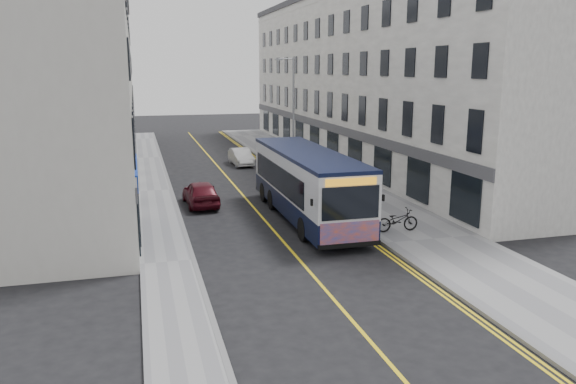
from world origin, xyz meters
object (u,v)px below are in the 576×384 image
city_bus (307,182)px  car_white (241,157)px  pedestrian_far (299,156)px  bicycle (397,220)px  pedestrian_near (341,165)px  streetlamp (292,113)px  car_maroon (201,193)px

city_bus → car_white: 16.58m
pedestrian_far → car_white: 4.94m
city_bus → bicycle: bearing=-48.1°
pedestrian_near → pedestrian_far: pedestrian_far is taller
city_bus → pedestrian_near: size_ratio=7.25×
bicycle → city_bus: bearing=43.3°
car_white → bicycle: bearing=-82.6°
pedestrian_far → car_white: bearing=138.8°
bicycle → pedestrian_far: size_ratio=1.06×
streetlamp → pedestrian_near: streetlamp is taller
pedestrian_far → car_maroon: pedestrian_far is taller
pedestrian_near → car_white: (-5.50, 7.12, -0.29)m
streetlamp → pedestrian_near: size_ratio=4.99×
pedestrian_near → car_white: pedestrian_near is taller
streetlamp → pedestrian_far: (1.42, 3.12, -3.34)m
city_bus → pedestrian_near: (5.27, 9.42, -0.93)m
streetlamp → bicycle: bearing=-85.6°
bicycle → car_white: (-3.40, 20.07, 0.00)m
car_white → city_bus: bearing=-91.4°
pedestrian_near → car_maroon: (-10.00, -5.27, -0.23)m
streetlamp → car_maroon: bearing=-138.3°
streetlamp → city_bus: size_ratio=0.69×
streetlamp → car_white: streetlamp is taller
car_white → pedestrian_near: bearing=-54.5°
pedestrian_near → bicycle: bearing=-84.3°
bicycle → car_white: size_ratio=0.51×
bicycle → pedestrian_far: bearing=0.2°
streetlamp → city_bus: streetlamp is taller
bicycle → pedestrian_far: pedestrian_far is taller
city_bus → bicycle: (3.17, -3.54, -1.22)m
city_bus → car_white: size_ratio=3.02×
city_bus → pedestrian_far: city_bus is taller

